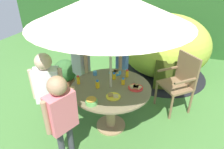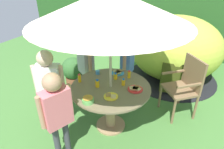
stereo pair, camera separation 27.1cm
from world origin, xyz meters
TOP-DOWN VIEW (x-y plane):
  - ground_plane at (0.00, 0.00)m, footprint 10.00×10.00m
  - hedge_backdrop at (0.00, 3.70)m, footprint 9.00×0.70m
  - garden_table at (0.00, 0.00)m, footprint 1.15×1.15m
  - patio_umbrella at (0.00, 0.00)m, footprint 1.97×1.97m
  - wooden_chair at (0.95, 0.83)m, footprint 0.65×0.66m
  - dome_tent at (0.59, 2.00)m, footprint 2.34×2.34m
  - potted_plant at (-1.26, 0.81)m, footprint 0.46×0.46m
  - child_in_blue_shirt at (-0.07, 0.83)m, footprint 0.21×0.42m
  - child_in_grey_shirt at (-0.71, 0.47)m, footprint 0.38×0.34m
  - child_in_white_shirt at (-0.79, -0.37)m, footprint 0.40×0.31m
  - child_in_pink_shirt at (-0.33, -0.77)m, footprint 0.29×0.40m
  - snack_bowl at (-0.10, -0.45)m, footprint 0.15×0.15m
  - plate_far_right at (-0.07, 0.41)m, footprint 0.20×0.20m
  - plate_back_edge at (0.34, 0.08)m, footprint 0.21×0.21m
  - plate_mid_right at (0.11, -0.22)m, footprint 0.19×0.19m
  - juice_bottle_near_left at (0.15, 0.36)m, footprint 0.05×0.05m
  - juice_bottle_near_right at (-0.47, -0.07)m, footprint 0.05×0.05m
  - juice_bottle_far_left at (0.15, 0.12)m, footprint 0.05×0.05m
  - juice_bottle_center_front at (-0.03, 0.23)m, footprint 0.05×0.05m
  - juice_bottle_center_back at (-0.17, -0.08)m, footprint 0.06×0.06m
  - cup_near at (-0.35, 0.25)m, footprint 0.06×0.06m

SIDE VIEW (x-z plane):
  - ground_plane at x=0.00m, z-range -0.02..0.00m
  - potted_plant at x=-1.26m, z-range 0.02..0.64m
  - garden_table at x=0.00m, z-range 0.17..0.91m
  - wooden_chair at x=0.95m, z-range 0.07..1.08m
  - dome_tent at x=0.59m, z-range -0.01..1.39m
  - plate_mid_right at x=0.11m, z-range 0.73..0.76m
  - plate_back_edge at x=0.34m, z-range 0.73..0.77m
  - plate_far_right at x=-0.07m, z-range 0.73..0.77m
  - cup_near at x=-0.35m, z-range 0.74..0.80m
  - snack_bowl at x=-0.10m, z-range 0.73..0.82m
  - child_in_blue_shirt at x=-0.07m, z-range 0.17..1.39m
  - juice_bottle_center_front at x=-0.03m, z-range 0.73..0.84m
  - juice_bottle_far_left at x=0.15m, z-range 0.73..0.84m
  - juice_bottle_center_back at x=-0.17m, z-range 0.73..0.85m
  - juice_bottle_near_left at x=0.15m, z-range 0.73..0.85m
  - juice_bottle_near_right at x=-0.47m, z-range 0.73..0.87m
  - child_in_pink_shirt at x=-0.33m, z-range 0.17..1.43m
  - child_in_grey_shirt at x=-0.71m, z-range 0.18..1.45m
  - child_in_white_shirt at x=-0.79m, z-range 0.18..1.47m
  - hedge_backdrop at x=0.00m, z-range 0.00..2.00m
  - patio_umbrella at x=0.00m, z-range 0.82..2.86m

